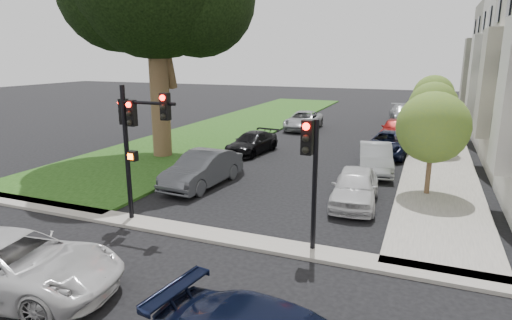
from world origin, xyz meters
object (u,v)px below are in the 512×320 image
at_px(car_parked_4, 404,113).
at_px(small_tree_a, 433,127).
at_px(small_tree_b, 433,106).
at_px(car_parked_2, 389,144).
at_px(small_tree_c, 433,95).
at_px(car_parked_0, 355,187).
at_px(car_parked_5, 202,169).
at_px(car_parked_6, 252,143).
at_px(car_cross_near, 13,265).
at_px(car_parked_3, 394,129).
at_px(car_parked_8, 303,120).
at_px(car_parked_1, 375,158).
at_px(traffic_signal_secondary, 311,161).
at_px(traffic_signal_main, 135,130).

bearing_deg(car_parked_4, small_tree_a, -94.90).
xyz_separation_m(small_tree_b, car_parked_2, (-2.27, -1.58, -2.20)).
xyz_separation_m(small_tree_b, small_tree_c, (-0.00, 7.05, 0.07)).
bearing_deg(small_tree_c, car_parked_0, -98.45).
height_order(car_parked_2, car_parked_4, car_parked_4).
relative_size(car_parked_4, car_parked_5, 1.06).
bearing_deg(car_parked_4, small_tree_b, -90.81).
height_order(car_parked_0, car_parked_6, car_parked_0).
xyz_separation_m(car_cross_near, car_parked_5, (-0.07, 9.93, 0.03)).
bearing_deg(car_parked_6, small_tree_c, 55.31).
relative_size(car_parked_3, car_parked_8, 0.81).
bearing_deg(small_tree_a, small_tree_b, 90.00).
xyz_separation_m(car_parked_1, car_parked_8, (-7.05, 11.36, -0.01)).
height_order(car_parked_0, car_parked_8, car_parked_0).
bearing_deg(car_parked_8, traffic_signal_secondary, -76.80).
relative_size(small_tree_b, traffic_signal_secondary, 1.06).
distance_m(car_parked_1, car_parked_6, 7.79).
distance_m(car_parked_3, car_parked_8, 7.31).
relative_size(car_parked_2, car_parked_8, 0.97).
relative_size(small_tree_a, car_cross_near, 0.81).
bearing_deg(small_tree_b, car_parked_1, -113.50).
xyz_separation_m(traffic_signal_main, car_cross_near, (0.02, -5.19, -2.62)).
bearing_deg(car_parked_2, car_parked_8, 143.95).
bearing_deg(small_tree_c, car_parked_6, -132.21).
relative_size(small_tree_a, car_parked_0, 1.03).
height_order(traffic_signal_secondary, car_cross_near, traffic_signal_secondary).
xyz_separation_m(traffic_signal_main, car_parked_4, (7.29, 28.99, -2.65)).
height_order(small_tree_b, car_parked_6, small_tree_b).
xyz_separation_m(small_tree_b, car_parked_5, (-9.67, -11.28, -2.11)).
height_order(traffic_signal_secondary, car_parked_5, traffic_signal_secondary).
bearing_deg(car_parked_6, traffic_signal_secondary, -52.65).
bearing_deg(small_tree_c, small_tree_b, -90.00).
bearing_deg(traffic_signal_secondary, car_parked_2, 85.86).
distance_m(car_parked_1, car_parked_5, 8.93).
relative_size(traffic_signal_main, car_parked_8, 0.93).
bearing_deg(small_tree_b, car_parked_2, -145.26).
height_order(small_tree_b, car_parked_4, small_tree_b).
bearing_deg(car_parked_1, car_parked_6, 157.72).
relative_size(car_parked_1, car_parked_4, 0.88).
distance_m(car_parked_0, car_parked_1, 5.32).
relative_size(small_tree_b, car_parked_0, 1.00).
bearing_deg(small_tree_a, car_parked_2, 107.17).
xyz_separation_m(car_parked_0, car_parked_5, (-6.96, -0.08, 0.06)).
distance_m(small_tree_c, car_parked_3, 4.36).
height_order(car_parked_1, car_parked_2, car_parked_1).
height_order(small_tree_b, car_parked_0, small_tree_b).
xyz_separation_m(small_tree_b, car_parked_3, (-2.41, 4.21, -2.18)).
distance_m(traffic_signal_secondary, car_parked_3, 20.41).
distance_m(car_parked_5, car_parked_6, 7.15).
height_order(small_tree_a, small_tree_c, small_tree_a).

